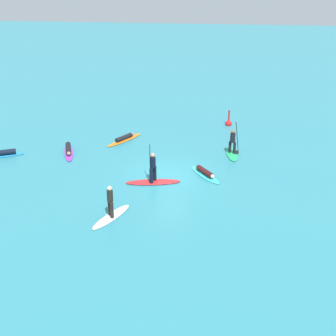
# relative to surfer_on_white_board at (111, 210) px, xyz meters

# --- Properties ---
(ground_plane) EXTENTS (120.00, 120.00, 0.00)m
(ground_plane) POSITION_rel_surfer_on_white_board_xyz_m (2.40, 5.05, -0.46)
(ground_plane) COLOR teal
(ground_plane) RESTS_ON ground
(surfer_on_white_board) EXTENTS (1.85, 2.80, 1.80)m
(surfer_on_white_board) POSITION_rel_surfer_on_white_board_xyz_m (0.00, 0.00, 0.00)
(surfer_on_white_board) COLOR white
(surfer_on_white_board) RESTS_ON ground_plane
(surfer_on_purple_board) EXTENTS (1.51, 3.19, 0.45)m
(surfer_on_purple_board) POSITION_rel_surfer_on_white_board_xyz_m (-4.51, 7.82, -0.29)
(surfer_on_purple_board) COLOR purple
(surfer_on_purple_board) RESTS_ON ground_plane
(surfer_on_teal_board) EXTENTS (2.14, 2.61, 0.41)m
(surfer_on_teal_board) POSITION_rel_surfer_on_white_board_xyz_m (4.61, 5.27, -0.31)
(surfer_on_teal_board) COLOR #33C6CC
(surfer_on_teal_board) RESTS_ON ground_plane
(surfer_on_orange_board) EXTENTS (2.32, 3.02, 0.40)m
(surfer_on_orange_board) POSITION_rel_surfer_on_white_board_xyz_m (-1.20, 10.29, -0.32)
(surfer_on_orange_board) COLOR orange
(surfer_on_orange_board) RESTS_ON ground_plane
(surfer_on_blue_board) EXTENTS (2.55, 1.52, 0.43)m
(surfer_on_blue_board) POSITION_rel_surfer_on_white_board_xyz_m (-8.53, 6.87, -0.29)
(surfer_on_blue_board) COLOR #1E8CD1
(surfer_on_blue_board) RESTS_ON ground_plane
(surfer_on_red_board) EXTENTS (3.25, 1.25, 2.24)m
(surfer_on_red_board) POSITION_rel_surfer_on_white_board_xyz_m (1.63, 4.03, -0.02)
(surfer_on_red_board) COLOR red
(surfer_on_red_board) RESTS_ON ground_plane
(surfer_on_green_board) EXTENTS (0.96, 2.51, 2.32)m
(surfer_on_green_board) POSITION_rel_surfer_on_white_board_xyz_m (6.29, 8.59, -0.02)
(surfer_on_green_board) COLOR #23B266
(surfer_on_green_board) RESTS_ON ground_plane
(marker_buoy) EXTENTS (0.49, 0.49, 1.31)m
(marker_buoy) POSITION_rel_surfer_on_white_board_xyz_m (6.17, 14.14, -0.27)
(marker_buoy) COLOR red
(marker_buoy) RESTS_ON ground_plane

